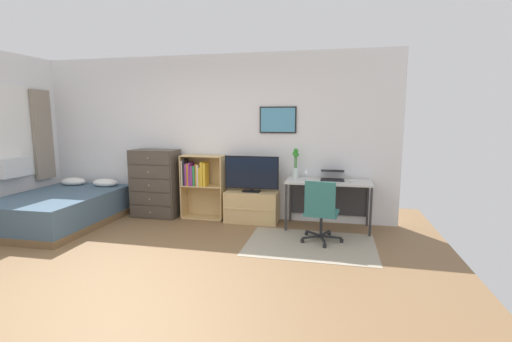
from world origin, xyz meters
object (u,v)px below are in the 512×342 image
at_px(tv_stand, 252,207).
at_px(television, 251,174).
at_px(office_chair, 321,210).
at_px(laptop, 332,176).
at_px(bed, 61,209).
at_px(wine_glass, 306,171).
at_px(desk, 328,189).
at_px(computer_mouse, 351,181).
at_px(bookshelf, 200,181).
at_px(dresser, 156,183).
at_px(bamboo_vase, 296,163).

distance_m(tv_stand, television, 0.54).
xyz_separation_m(tv_stand, office_chair, (1.13, -0.77, 0.21)).
bearing_deg(laptop, bed, -169.95).
relative_size(television, wine_glass, 4.86).
distance_m(tv_stand, desk, 1.26).
height_order(computer_mouse, wine_glass, wine_glass).
bearing_deg(office_chair, bookshelf, 163.48).
xyz_separation_m(bookshelf, computer_mouse, (2.44, -0.17, 0.12)).
distance_m(bookshelf, tv_stand, 0.99).
relative_size(bookshelf, office_chair, 1.23).
xyz_separation_m(tv_stand, television, (0.00, -0.02, 0.54)).
distance_m(tv_stand, wine_glass, 1.08).
relative_size(bookshelf, wine_glass, 5.90).
relative_size(office_chair, computer_mouse, 8.27).
xyz_separation_m(television, laptop, (1.26, 0.05, 0.01)).
xyz_separation_m(bookshelf, laptop, (2.17, -0.02, 0.17)).
bearing_deg(wine_glass, computer_mouse, 0.51).
relative_size(dresser, desk, 0.90).
height_order(dresser, computer_mouse, dresser).
bearing_deg(wine_glass, television, 173.48).
bearing_deg(office_chair, wine_glass, 116.58).
height_order(laptop, computer_mouse, laptop).
bearing_deg(computer_mouse, bookshelf, 176.12).
height_order(dresser, desk, dresser).
bearing_deg(desk, computer_mouse, -18.63).
bearing_deg(laptop, wine_glass, -159.55).
height_order(bed, tv_stand, bed).
bearing_deg(dresser, wine_glass, -2.41).
bearing_deg(television, dresser, 179.75).
height_order(tv_stand, television, television).
bearing_deg(dresser, bookshelf, 4.71).
xyz_separation_m(dresser, computer_mouse, (3.21, -0.10, 0.18)).
distance_m(bed, computer_mouse, 4.53).
xyz_separation_m(dresser, office_chair, (2.80, -0.75, -0.11)).
bearing_deg(wine_glass, dresser, 177.59).
xyz_separation_m(bed, office_chair, (4.04, 0.02, 0.21)).
bearing_deg(tv_stand, television, -90.00).
xyz_separation_m(bed, dresser, (1.24, 0.78, 0.32)).
bearing_deg(bookshelf, wine_glass, -5.48).
xyz_separation_m(computer_mouse, wine_glass, (-0.66, -0.01, 0.12)).
xyz_separation_m(desk, wine_glass, (-0.33, -0.12, 0.27)).
relative_size(television, laptop, 2.27).
xyz_separation_m(bookshelf, television, (0.91, -0.07, 0.15)).
relative_size(dresser, wine_glass, 6.35).
bearing_deg(tv_stand, bamboo_vase, 5.65).
relative_size(dresser, tv_stand, 1.35).
height_order(bed, bookshelf, bookshelf).
xyz_separation_m(bed, desk, (4.12, 0.78, 0.35)).
distance_m(television, laptop, 1.26).
xyz_separation_m(laptop, wine_glass, (-0.38, -0.15, 0.07)).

